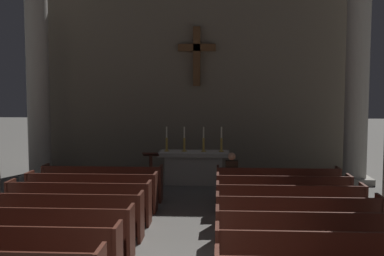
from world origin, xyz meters
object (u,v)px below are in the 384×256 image
at_px(pew_left_row_6, 92,192).
at_px(candlestick_inner_right, 204,143).
at_px(pew_right_row_3, 308,236).
at_px(lone_worshipper, 232,176).
at_px(pew_left_row_3, 43,232).
at_px(pew_right_row_4, 298,219).
at_px(candlestick_outer_right, 221,144).
at_px(lectern, 151,173).
at_px(pew_right_row_7, 277,185).
at_px(pew_left_row_5, 79,202).
at_px(candlestick_inner_left, 184,143).
at_px(pew_left_row_2, 18,253).
at_px(altar, 194,167).
at_px(candlestick_outer_left, 167,143).
at_px(pew_right_row_5, 290,205).
at_px(column_right_third, 357,78).
at_px(pew_right_row_6, 283,194).
at_px(column_left_third, 38,78).
at_px(pew_left_row_7, 103,183).
at_px(pew_left_row_4, 63,215).

bearing_deg(pew_left_row_6, candlestick_inner_right, 52.88).
distance_m(pew_right_row_3, lone_worshipper, 4.42).
distance_m(pew_left_row_3, pew_right_row_4, 4.70).
height_order(pew_left_row_6, candlestick_outer_right, candlestick_outer_right).
height_order(pew_right_row_4, lectern, lectern).
height_order(pew_right_row_4, pew_right_row_7, same).
height_order(pew_left_row_5, candlestick_inner_left, candlestick_inner_left).
relative_size(pew_left_row_2, pew_left_row_5, 1.00).
distance_m(pew_left_row_5, altar, 5.03).
height_order(pew_left_row_6, altar, altar).
height_order(pew_right_row_7, candlestick_outer_left, candlestick_outer_left).
distance_m(pew_left_row_6, lone_worshipper, 3.57).
bearing_deg(pew_right_row_7, pew_right_row_5, -90.00).
height_order(pew_right_row_5, lectern, lectern).
distance_m(candlestick_inner_left, candlestick_outer_right, 1.15).
bearing_deg(candlestick_outer_right, pew_left_row_5, -125.05).
relative_size(altar, candlestick_inner_right, 2.86).
relative_size(column_right_third, altar, 3.06).
bearing_deg(pew_right_row_5, pew_right_row_6, 90.00).
relative_size(pew_right_row_6, column_left_third, 0.47).
height_order(pew_right_row_7, lone_worshipper, lone_worshipper).
xyz_separation_m(pew_left_row_2, pew_right_row_7, (4.58, 5.27, 0.00)).
distance_m(altar, candlestick_outer_right, 1.12).
height_order(pew_right_row_4, candlestick_outer_right, candlestick_outer_right).
xyz_separation_m(pew_left_row_7, column_left_third, (-2.72, 2.70, 2.80)).
xyz_separation_m(pew_left_row_3, candlestick_inner_left, (1.99, 6.59, 0.78)).
xyz_separation_m(column_left_third, altar, (5.01, -0.33, -2.75)).
bearing_deg(pew_right_row_3, pew_left_row_7, 137.36).
relative_size(column_right_third, candlestick_inner_right, 8.75).
bearing_deg(candlestick_inner_right, column_left_third, 176.48).
bearing_deg(pew_left_row_4, pew_right_row_4, 0.00).
height_order(pew_right_row_3, pew_right_row_5, same).
bearing_deg(candlestick_outer_right, lectern, -149.39).
distance_m(pew_left_row_7, pew_right_row_3, 6.23).
bearing_deg(candlestick_inner_left, candlestick_outer_left, 180.00).
distance_m(column_left_third, candlestick_inner_left, 5.14).
height_order(pew_left_row_4, candlestick_outer_left, candlestick_outer_left).
xyz_separation_m(pew_left_row_5, candlestick_outer_left, (1.44, 4.48, 0.78)).
bearing_deg(pew_right_row_7, candlestick_inner_right, 130.05).
bearing_deg(pew_left_row_5, candlestick_outer_left, 72.16).
bearing_deg(pew_left_row_3, lectern, 78.33).
bearing_deg(candlestick_outer_right, pew_left_row_6, -132.54).
height_order(altar, candlestick_inner_left, candlestick_inner_left).
relative_size(pew_left_row_2, pew_left_row_7, 1.00).
distance_m(candlestick_outer_right, lone_worshipper, 2.41).
height_order(pew_left_row_6, column_left_third, column_left_third).
height_order(pew_left_row_3, candlestick_outer_left, candlestick_outer_left).
xyz_separation_m(pew_left_row_3, pew_right_row_5, (4.58, 2.11, 0.00)).
xyz_separation_m(lectern, lone_worshipper, (2.28, -1.13, 0.14)).
bearing_deg(candlestick_inner_left, pew_left_row_2, -104.60).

